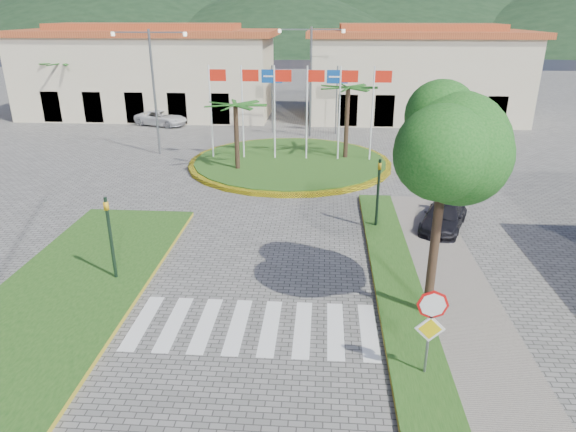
# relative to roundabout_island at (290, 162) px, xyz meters

# --- Properties ---
(ground) EXTENTS (160.00, 160.00, 0.00)m
(ground) POSITION_rel_roundabout_island_xyz_m (-0.00, -22.00, -0.17)
(ground) COLOR #605E5B
(ground) RESTS_ON ground
(sidewalk_right) EXTENTS (4.00, 28.00, 0.15)m
(sidewalk_right) POSITION_rel_roundabout_island_xyz_m (6.00, -20.00, -0.10)
(sidewalk_right) COLOR gray
(sidewalk_right) RESTS_ON ground
(verge_right) EXTENTS (1.60, 28.00, 0.18)m
(verge_right) POSITION_rel_roundabout_island_xyz_m (4.80, -20.00, -0.08)
(verge_right) COLOR #1C4914
(verge_right) RESTS_ON ground
(median_left) EXTENTS (5.00, 14.00, 0.18)m
(median_left) POSITION_rel_roundabout_island_xyz_m (-6.50, -16.00, -0.08)
(median_left) COLOR #1C4914
(median_left) RESTS_ON ground
(crosswalk) EXTENTS (8.00, 3.00, 0.01)m
(crosswalk) POSITION_rel_roundabout_island_xyz_m (-0.00, -18.00, -0.17)
(crosswalk) COLOR silver
(crosswalk) RESTS_ON ground
(roundabout_island) EXTENTS (12.70, 12.70, 6.00)m
(roundabout_island) POSITION_rel_roundabout_island_xyz_m (0.00, 0.00, 0.00)
(roundabout_island) COLOR yellow
(roundabout_island) RESTS_ON ground
(stop_sign) EXTENTS (0.80, 0.11, 2.65)m
(stop_sign) POSITION_rel_roundabout_island_xyz_m (4.90, -20.04, 1.62)
(stop_sign) COLOR slate
(stop_sign) RESTS_ON ground
(deciduous_tree) EXTENTS (3.60, 3.60, 6.80)m
(deciduous_tree) POSITION_rel_roundabout_island_xyz_m (5.50, -17.00, 5.00)
(deciduous_tree) COLOR black
(deciduous_tree) RESTS_ON ground
(traffic_light_left) EXTENTS (0.15, 0.18, 3.20)m
(traffic_light_left) POSITION_rel_roundabout_island_xyz_m (-5.20, -15.50, 1.77)
(traffic_light_left) COLOR black
(traffic_light_left) RESTS_ON ground
(traffic_light_right) EXTENTS (0.15, 0.18, 3.20)m
(traffic_light_right) POSITION_rel_roundabout_island_xyz_m (4.50, -10.00, 1.77)
(traffic_light_right) COLOR black
(traffic_light_right) RESTS_ON ground
(traffic_light_far) EXTENTS (0.18, 0.15, 3.20)m
(traffic_light_far) POSITION_rel_roundabout_island_xyz_m (8.00, 4.00, 1.77)
(traffic_light_far) COLOR black
(traffic_light_far) RESTS_ON ground
(direction_sign_west) EXTENTS (1.60, 0.14, 5.20)m
(direction_sign_west) POSITION_rel_roundabout_island_xyz_m (-2.00, 8.97, 3.36)
(direction_sign_west) COLOR slate
(direction_sign_west) RESTS_ON ground
(direction_sign_east) EXTENTS (1.60, 0.14, 5.20)m
(direction_sign_east) POSITION_rel_roundabout_island_xyz_m (3.00, 8.97, 3.36)
(direction_sign_east) COLOR slate
(direction_sign_east) RESTS_ON ground
(street_lamp_centre) EXTENTS (4.80, 0.16, 8.00)m
(street_lamp_centre) POSITION_rel_roundabout_island_xyz_m (1.00, 8.00, 4.32)
(street_lamp_centre) COLOR slate
(street_lamp_centre) RESTS_ON ground
(street_lamp_west) EXTENTS (4.80, 0.16, 8.00)m
(street_lamp_west) POSITION_rel_roundabout_island_xyz_m (-9.00, 2.00, 4.32)
(street_lamp_west) COLOR slate
(street_lamp_west) RESTS_ON ground
(building_left) EXTENTS (23.32, 9.54, 8.05)m
(building_left) POSITION_rel_roundabout_island_xyz_m (-14.00, 16.00, 3.73)
(building_left) COLOR beige
(building_left) RESTS_ON ground
(building_right) EXTENTS (19.08, 9.54, 8.05)m
(building_right) POSITION_rel_roundabout_island_xyz_m (10.00, 16.00, 3.73)
(building_right) COLOR beige
(building_right) RESTS_ON ground
(hill_far_west) EXTENTS (140.00, 140.00, 22.00)m
(hill_far_west) POSITION_rel_roundabout_island_xyz_m (-55.00, 118.00, 10.83)
(hill_far_west) COLOR black
(hill_far_west) RESTS_ON ground
(hill_near_back) EXTENTS (110.00, 110.00, 16.00)m
(hill_near_back) POSITION_rel_roundabout_island_xyz_m (-10.00, 108.00, 7.83)
(hill_near_back) COLOR black
(hill_near_back) RESTS_ON ground
(white_van) EXTENTS (4.93, 3.43, 1.25)m
(white_van) POSITION_rel_roundabout_island_xyz_m (-11.70, 11.25, 0.45)
(white_van) COLOR silver
(white_van) RESTS_ON ground
(car_dark_a) EXTENTS (3.81, 1.93, 1.24)m
(car_dark_a) POSITION_rel_roundabout_island_xyz_m (-5.83, 13.38, 0.45)
(car_dark_a) COLOR black
(car_dark_a) RESTS_ON ground
(car_dark_b) EXTENTS (3.62, 2.17, 1.13)m
(car_dark_b) POSITION_rel_roundabout_island_xyz_m (7.90, 13.25, 0.39)
(car_dark_b) COLOR black
(car_dark_b) RESTS_ON ground
(car_side_right) EXTENTS (2.98, 4.33, 1.16)m
(car_side_right) POSITION_rel_roundabout_island_xyz_m (7.50, -9.75, 0.41)
(car_side_right) COLOR black
(car_side_right) RESTS_ON ground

